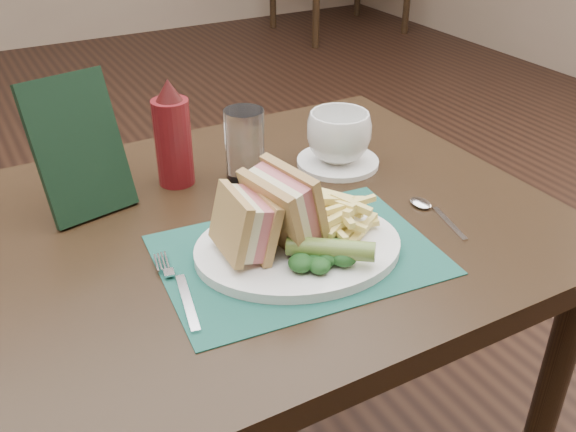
% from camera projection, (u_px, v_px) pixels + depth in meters
% --- Properties ---
extents(floor, '(7.00, 7.00, 0.00)m').
position_uv_depth(floor, '(186.00, 367.00, 1.78)').
color(floor, black).
rests_on(floor, ground).
extents(wall_back, '(6.00, 0.00, 6.00)m').
position_uv_depth(wall_back, '(0.00, 51.00, 4.41)').
color(wall_back, gray).
rests_on(wall_back, ground).
extents(table_main, '(0.90, 0.75, 0.75)m').
position_uv_depth(table_main, '(266.00, 384.00, 1.21)').
color(table_main, black).
rests_on(table_main, ground).
extents(placemat, '(0.41, 0.31, 0.00)m').
position_uv_depth(placemat, '(298.00, 255.00, 0.92)').
color(placemat, '#174B40').
rests_on(placemat, table_main).
extents(plate, '(0.35, 0.30, 0.01)m').
position_uv_depth(plate, '(298.00, 248.00, 0.92)').
color(plate, white).
rests_on(plate, placemat).
extents(sandwich_half_a, '(0.08, 0.10, 0.10)m').
position_uv_depth(sandwich_half_a, '(231.00, 227.00, 0.86)').
color(sandwich_half_a, tan).
rests_on(sandwich_half_a, plate).
extents(sandwich_half_b, '(0.10, 0.13, 0.12)m').
position_uv_depth(sandwich_half_b, '(272.00, 211.00, 0.88)').
color(sandwich_half_b, tan).
rests_on(sandwich_half_b, plate).
extents(kale_garnish, '(0.11, 0.08, 0.03)m').
position_uv_depth(kale_garnish, '(321.00, 256.00, 0.87)').
color(kale_garnish, '#143816').
rests_on(kale_garnish, plate).
extents(pickle_spear, '(0.11, 0.10, 0.03)m').
position_uv_depth(pickle_spear, '(331.00, 249.00, 0.87)').
color(pickle_spear, '#58762D').
rests_on(pickle_spear, plate).
extents(fries_pile, '(0.18, 0.20, 0.06)m').
position_uv_depth(fries_pile, '(338.00, 210.00, 0.94)').
color(fries_pile, '#F2DF79').
rests_on(fries_pile, plate).
extents(fork, '(0.07, 0.17, 0.01)m').
position_uv_depth(fork, '(179.00, 287.00, 0.84)').
color(fork, silver).
rests_on(fork, placemat).
extents(spoon, '(0.07, 0.15, 0.01)m').
position_uv_depth(spoon, '(439.00, 215.00, 1.01)').
color(spoon, silver).
rests_on(spoon, table_main).
extents(saucer, '(0.20, 0.20, 0.01)m').
position_uv_depth(saucer, '(338.00, 162.00, 1.18)').
color(saucer, white).
rests_on(saucer, table_main).
extents(coffee_cup, '(0.16, 0.16, 0.09)m').
position_uv_depth(coffee_cup, '(339.00, 137.00, 1.15)').
color(coffee_cup, white).
rests_on(coffee_cup, saucer).
extents(drinking_glass, '(0.08, 0.08, 0.13)m').
position_uv_depth(drinking_glass, '(245.00, 146.00, 1.09)').
color(drinking_glass, silver).
rests_on(drinking_glass, table_main).
extents(ketchup_bottle, '(0.08, 0.08, 0.19)m').
position_uv_depth(ketchup_bottle, '(173.00, 133.00, 1.07)').
color(ketchup_bottle, '#5B0F13').
rests_on(ketchup_bottle, table_main).
extents(check_presenter, '(0.15, 0.11, 0.22)m').
position_uv_depth(check_presenter, '(79.00, 147.00, 0.98)').
color(check_presenter, black).
rests_on(check_presenter, table_main).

